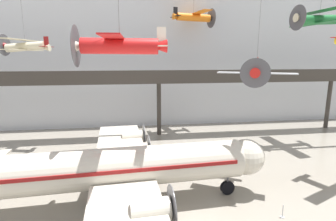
{
  "coord_description": "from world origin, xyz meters",
  "views": [
    {
      "loc": [
        -4.43,
        -16.31,
        12.59
      ],
      "look_at": [
        -0.94,
        8.08,
        7.49
      ],
      "focal_mm": 28.0,
      "sensor_mm": 36.0,
      "label": 1
    }
  ],
  "objects": [
    {
      "name": "suspended_plane_silver_racer",
      "position": [
        6.98,
        6.43,
        11.38
      ],
      "size": [
        6.59,
        5.88,
        12.46
      ],
      "rotation": [
        0.0,
        0.0,
        4.22
      ],
      "color": "silver"
    },
    {
      "name": "airliner_silver_main",
      "position": [
        -6.16,
        4.4,
        3.48
      ],
      "size": [
        28.0,
        31.81,
        9.89
      ],
      "rotation": [
        0.0,
        0.0,
        0.06
      ],
      "color": "beige",
      "rests_on": "ground"
    },
    {
      "name": "stanchion_barrier",
      "position": [
        7.26,
        0.95,
        0.33
      ],
      "size": [
        0.36,
        0.36,
        1.08
      ],
      "color": "#B2B5BA",
      "rests_on": "ground"
    },
    {
      "name": "suspended_plane_orange_highwing",
      "position": [
        6.04,
        27.48,
        18.88
      ],
      "size": [
        7.29,
        8.82,
        5.46
      ],
      "rotation": [
        0.0,
        0.0,
        0.2
      ],
      "color": "orange"
    },
    {
      "name": "hangar_back_wall",
      "position": [
        0.0,
        32.28,
        13.44
      ],
      "size": [
        140.0,
        3.0,
        26.88
      ],
      "color": "silver",
      "rests_on": "ground"
    },
    {
      "name": "suspended_plane_green_biplane",
      "position": [
        21.28,
        17.84,
        17.53
      ],
      "size": [
        7.62,
        9.35,
        6.76
      ],
      "rotation": [
        0.0,
        0.0,
        3.22
      ],
      "color": "#1E6B33"
    },
    {
      "name": "mezzanine_walkway",
      "position": [
        0.0,
        23.95,
        8.92
      ],
      "size": [
        110.0,
        3.2,
        10.6
      ],
      "color": "#38332D",
      "rests_on": "ground"
    },
    {
      "name": "suspended_plane_cream_biplane",
      "position": [
        -17.9,
        21.12,
        13.89
      ],
      "size": [
        6.52,
        7.89,
        9.93
      ],
      "rotation": [
        0.0,
        0.0,
        2.94
      ],
      "color": "beige"
    },
    {
      "name": "suspended_plane_red_highwing",
      "position": [
        -5.17,
        5.31,
        13.45
      ],
      "size": [
        7.45,
        9.16,
        10.83
      ],
      "rotation": [
        0.0,
        0.0,
        3.1
      ],
      "color": "red"
    }
  ]
}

